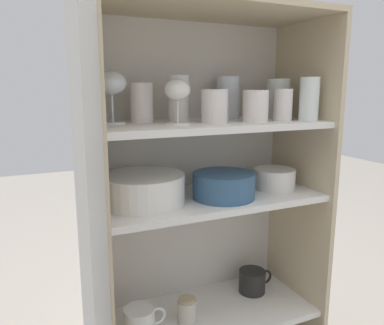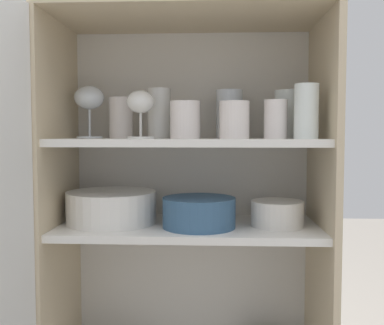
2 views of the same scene
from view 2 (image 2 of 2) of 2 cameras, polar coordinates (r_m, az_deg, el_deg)
name	(u,v)px [view 2 (image 2 of 2)]	position (r m, az deg, el deg)	size (l,w,h in m)	color
cupboard_back_panel	(192,234)	(1.45, -0.04, -9.11)	(0.75, 0.02, 1.26)	silver
cupboard_side_left	(60,246)	(1.36, -16.37, -10.15)	(0.02, 0.36, 1.26)	#CCB793
cupboard_side_right	(321,249)	(1.32, 16.02, -10.56)	(0.02, 0.36, 1.26)	#CCB793
cupboard_top_panel	(188,17)	(1.29, -0.45, 18.04)	(0.75, 0.36, 0.02)	#CCB793
shelf_board_middle	(189,228)	(1.27, -0.44, -8.28)	(0.72, 0.32, 0.02)	white
shelf_board_upper	(189,142)	(1.25, -0.44, 2.60)	(0.72, 0.32, 0.02)	white
tumbler_glass_0	(276,119)	(1.20, 10.58, 5.40)	(0.06, 0.06, 0.10)	silver
tumbler_glass_1	(229,114)	(1.34, 4.76, 6.13)	(0.08, 0.08, 0.14)	white
tumbler_glass_2	(185,120)	(1.21, -0.86, 5.42)	(0.08, 0.08, 0.10)	silver
tumbler_glass_3	(121,118)	(1.34, -8.98, 5.61)	(0.07, 0.07, 0.12)	silver
tumbler_glass_4	(234,120)	(1.18, 5.38, 5.39)	(0.08, 0.08, 0.10)	silver
tumbler_glass_5	(289,115)	(1.29, 12.17, 5.98)	(0.08, 0.08, 0.13)	white
tumbler_glass_6	(306,112)	(1.17, 14.32, 6.29)	(0.06, 0.06, 0.14)	white
tumbler_glass_7	(159,114)	(1.30, -4.21, 6.21)	(0.07, 0.07, 0.14)	white
wine_glass_0	(141,105)	(1.22, -6.56, 7.26)	(0.08, 0.08, 0.13)	white
wine_glass_1	(89,100)	(1.35, -12.92, 7.73)	(0.09, 0.09, 0.15)	white
plate_stack_white	(112,207)	(1.30, -10.18, -5.59)	(0.25, 0.25, 0.09)	white
mixing_bowl_large	(199,211)	(1.22, 0.89, -6.21)	(0.20, 0.20, 0.08)	#33567A
serving_bowl_small	(277,212)	(1.26, 10.77, -6.24)	(0.14, 0.14, 0.07)	silver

